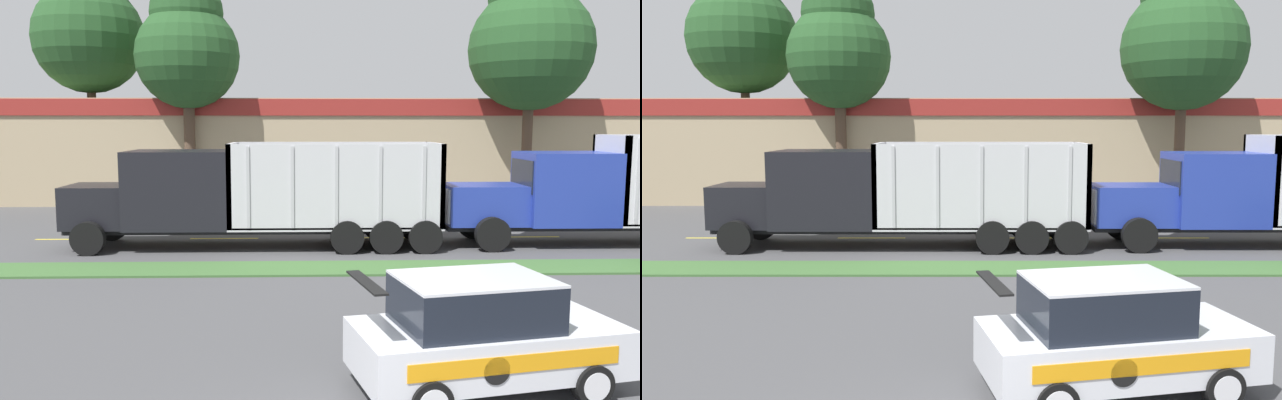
{
  "view_description": "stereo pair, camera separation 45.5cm",
  "coord_description": "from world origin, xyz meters",
  "views": [
    {
      "loc": [
        -0.24,
        -6.08,
        3.99
      ],
      "look_at": [
        0.21,
        9.31,
        2.14
      ],
      "focal_mm": 35.0,
      "sensor_mm": 36.0,
      "label": 1
    },
    {
      "loc": [
        0.21,
        -6.08,
        3.99
      ],
      "look_at": [
        0.21,
        9.31,
        2.14
      ],
      "focal_mm": 35.0,
      "sensor_mm": 36.0,
      "label": 2
    }
  ],
  "objects": [
    {
      "name": "store_building_backdrop",
      "position": [
        0.65,
        30.54,
        2.65
      ],
      "size": [
        34.16,
        12.1,
        5.3
      ],
      "color": "tan",
      "rests_on": "ground_plane"
    },
    {
      "name": "centre_line_4",
      "position": [
        -3.0,
        15.73,
        0.0
      ],
      "size": [
        2.4,
        0.14,
        0.01
      ],
      "primitive_type": "cube",
      "color": "yellow",
      "rests_on": "ground_plane"
    },
    {
      "name": "dump_truck_lead",
      "position": [
        -2.94,
        14.22,
        1.65
      ],
      "size": [
        12.1,
        2.81,
        3.41
      ],
      "color": "black",
      "rests_on": "ground_plane"
    },
    {
      "name": "tree_behind_right",
      "position": [
        -5.62,
        24.09,
        7.67
      ],
      "size": [
        4.92,
        4.92,
        10.91
      ],
      "color": "brown",
      "rests_on": "ground_plane"
    },
    {
      "name": "tree_behind_far_right",
      "position": [
        -11.03,
        26.62,
        8.92
      ],
      "size": [
        5.58,
        5.58,
        12.57
      ],
      "color": "brown",
      "rests_on": "ground_plane"
    },
    {
      "name": "centre_line_6",
      "position": [
        7.8,
        15.73,
        0.0
      ],
      "size": [
        2.4,
        0.14,
        0.01
      ],
      "primitive_type": "cube",
      "color": "yellow",
      "rests_on": "ground_plane"
    },
    {
      "name": "dump_truck_mid",
      "position": [
        9.48,
        14.33,
        1.66
      ],
      "size": [
        11.55,
        2.6,
        3.67
      ],
      "color": "black",
      "rests_on": "ground_plane"
    },
    {
      "name": "centre_line_3",
      "position": [
        -8.4,
        15.73,
        0.0
      ],
      "size": [
        2.4,
        0.14,
        0.01
      ],
      "primitive_type": "cube",
      "color": "yellow",
      "rests_on": "ground_plane"
    },
    {
      "name": "rally_car",
      "position": [
        2.45,
        2.89,
        0.88
      ],
      "size": [
        4.27,
        2.5,
        1.79
      ],
      "color": "silver",
      "rests_on": "ground_plane"
    },
    {
      "name": "tree_behind_centre",
      "position": [
        10.46,
        23.35,
        8.08
      ],
      "size": [
        5.73,
        5.73,
        11.82
      ],
      "color": "brown",
      "rests_on": "ground_plane"
    },
    {
      "name": "centre_line_5",
      "position": [
        2.4,
        15.73,
        0.0
      ],
      "size": [
        2.4,
        0.14,
        0.01
      ],
      "primitive_type": "cube",
      "color": "yellow",
      "rests_on": "ground_plane"
    },
    {
      "name": "grass_verge",
      "position": [
        0.0,
        10.88,
        0.03
      ],
      "size": [
        120.0,
        1.7,
        0.06
      ],
      "primitive_type": "cube",
      "color": "#3D6633",
      "rests_on": "ground_plane"
    }
  ]
}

